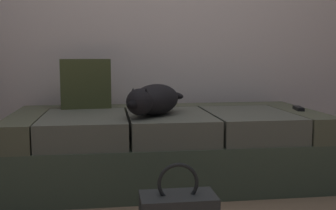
{
  "coord_description": "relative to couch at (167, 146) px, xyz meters",
  "views": [
    {
      "loc": [
        -0.37,
        -1.54,
        0.83
      ],
      "look_at": [
        0.0,
        1.08,
        0.51
      ],
      "focal_mm": 44.64,
      "sensor_mm": 36.0,
      "label": 1
    }
  ],
  "objects": [
    {
      "name": "tv_remote",
      "position": [
        0.89,
        -0.04,
        0.24
      ],
      "size": [
        0.07,
        0.16,
        0.02
      ],
      "primitive_type": "cube",
      "rotation": [
        0.0,
        0.0,
        -0.19
      ],
      "color": "black",
      "rests_on": "couch"
    },
    {
      "name": "dog_dark",
      "position": [
        -0.11,
        -0.16,
        0.33
      ],
      "size": [
        0.43,
        0.51,
        0.19
      ],
      "color": "black",
      "rests_on": "couch"
    },
    {
      "name": "throw_pillow",
      "position": [
        -0.53,
        0.26,
        0.4
      ],
      "size": [
        0.35,
        0.14,
        0.34
      ],
      "primitive_type": "cube",
      "rotation": [
        0.0,
        0.0,
        0.07
      ],
      "color": "#414726",
      "rests_on": "couch"
    },
    {
      "name": "couch",
      "position": [
        0.0,
        0.0,
        0.0
      ],
      "size": [
        1.97,
        0.93,
        0.46
      ],
      "color": "#455140",
      "rests_on": "ground"
    }
  ]
}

